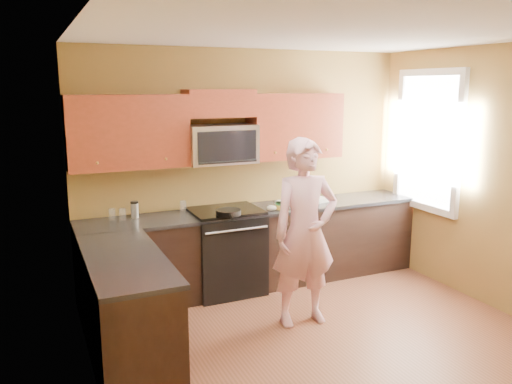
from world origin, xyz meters
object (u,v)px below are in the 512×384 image
microwave (221,163)px  frying_pan (228,215)px  butter_tub (281,209)px  travel_mug (135,218)px  stove (226,251)px  woman (305,233)px

microwave → frying_pan: (-0.06, -0.37, -0.50)m
butter_tub → travel_mug: travel_mug is taller
microwave → stove: bearing=-90.0°
travel_mug → frying_pan: bearing=-23.9°
woman → butter_tub: 0.93m
frying_pan → butter_tub: 0.70m
stove → travel_mug: size_ratio=5.34×
woman → butter_tub: size_ratio=13.32×
stove → microwave: bearing=90.0°
woman → frying_pan: woman is taller
frying_pan → butter_tub: size_ratio=3.39×
microwave → travel_mug: microwave is taller
microwave → butter_tub: bearing=-22.2°
microwave → woman: woman is taller
stove → frying_pan: frying_pan is taller
woman → travel_mug: (-1.38, 1.19, 0.01)m
woman → frying_pan: bearing=125.3°
frying_pan → butter_tub: bearing=23.2°
stove → frying_pan: size_ratio=2.05×
microwave → travel_mug: (-0.96, 0.03, -0.53)m
stove → travel_mug: 1.07m
frying_pan → butter_tub: (0.69, 0.11, -0.03)m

